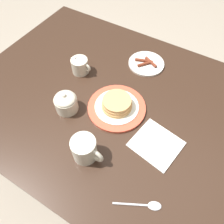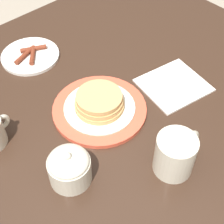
{
  "view_description": "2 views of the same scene",
  "coord_description": "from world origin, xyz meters",
  "px_view_note": "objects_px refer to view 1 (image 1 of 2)",
  "views": [
    {
      "loc": [
        0.29,
        -0.52,
        1.49
      ],
      "look_at": [
        0.03,
        -0.08,
        0.76
      ],
      "focal_mm": 35.0,
      "sensor_mm": 36.0,
      "label": 1
    },
    {
      "loc": [
        -0.36,
        -0.5,
        1.41
      ],
      "look_at": [
        0.03,
        -0.08,
        0.76
      ],
      "focal_mm": 55.0,
      "sensor_mm": 36.0,
      "label": 2
    }
  ],
  "objects_px": {
    "pancake_plate": "(117,106)",
    "coffee_mug": "(85,149)",
    "napkin": "(156,144)",
    "sugar_bowl": "(66,102)",
    "side_plate_bacon": "(146,63)",
    "creamer_pitcher": "(80,65)",
    "spoon": "(146,205)"
  },
  "relations": [
    {
      "from": "pancake_plate",
      "to": "spoon",
      "type": "height_order",
      "value": "pancake_plate"
    },
    {
      "from": "pancake_plate",
      "to": "side_plate_bacon",
      "type": "xyz_separation_m",
      "value": [
        -0.01,
        0.31,
        -0.01
      ]
    },
    {
      "from": "spoon",
      "to": "side_plate_bacon",
      "type": "bearing_deg",
      "value": 115.88
    },
    {
      "from": "napkin",
      "to": "spoon",
      "type": "height_order",
      "value": "spoon"
    },
    {
      "from": "side_plate_bacon",
      "to": "sugar_bowl",
      "type": "distance_m",
      "value": 0.46
    },
    {
      "from": "pancake_plate",
      "to": "napkin",
      "type": "xyz_separation_m",
      "value": [
        0.22,
        -0.07,
        -0.02
      ]
    },
    {
      "from": "creamer_pitcher",
      "to": "napkin",
      "type": "xyz_separation_m",
      "value": [
        0.48,
        -0.17,
        -0.04
      ]
    },
    {
      "from": "napkin",
      "to": "pancake_plate",
      "type": "bearing_deg",
      "value": 162.08
    },
    {
      "from": "coffee_mug",
      "to": "napkin",
      "type": "xyz_separation_m",
      "value": [
        0.21,
        0.18,
        -0.05
      ]
    },
    {
      "from": "side_plate_bacon",
      "to": "napkin",
      "type": "height_order",
      "value": "side_plate_bacon"
    },
    {
      "from": "coffee_mug",
      "to": "napkin",
      "type": "distance_m",
      "value": 0.27
    },
    {
      "from": "sugar_bowl",
      "to": "spoon",
      "type": "xyz_separation_m",
      "value": [
        0.46,
        -0.18,
        -0.04
      ]
    },
    {
      "from": "side_plate_bacon",
      "to": "sugar_bowl",
      "type": "bearing_deg",
      "value": -112.05
    },
    {
      "from": "coffee_mug",
      "to": "spoon",
      "type": "relative_size",
      "value": 0.84
    },
    {
      "from": "pancake_plate",
      "to": "sugar_bowl",
      "type": "distance_m",
      "value": 0.21
    },
    {
      "from": "coffee_mug",
      "to": "napkin",
      "type": "relative_size",
      "value": 0.64
    },
    {
      "from": "side_plate_bacon",
      "to": "coffee_mug",
      "type": "xyz_separation_m",
      "value": [
        0.02,
        -0.56,
        0.04
      ]
    },
    {
      "from": "coffee_mug",
      "to": "spoon",
      "type": "height_order",
      "value": "coffee_mug"
    },
    {
      "from": "coffee_mug",
      "to": "sugar_bowl",
      "type": "height_order",
      "value": "coffee_mug"
    },
    {
      "from": "sugar_bowl",
      "to": "napkin",
      "type": "xyz_separation_m",
      "value": [
        0.4,
        0.04,
        -0.04
      ]
    },
    {
      "from": "side_plate_bacon",
      "to": "napkin",
      "type": "distance_m",
      "value": 0.45
    },
    {
      "from": "sugar_bowl",
      "to": "spoon",
      "type": "bearing_deg",
      "value": -21.34
    },
    {
      "from": "side_plate_bacon",
      "to": "coffee_mug",
      "type": "height_order",
      "value": "coffee_mug"
    },
    {
      "from": "coffee_mug",
      "to": "sugar_bowl",
      "type": "xyz_separation_m",
      "value": [
        -0.19,
        0.14,
        -0.01
      ]
    },
    {
      "from": "coffee_mug",
      "to": "sugar_bowl",
      "type": "distance_m",
      "value": 0.24
    },
    {
      "from": "coffee_mug",
      "to": "spoon",
      "type": "bearing_deg",
      "value": -9.49
    },
    {
      "from": "napkin",
      "to": "spoon",
      "type": "relative_size",
      "value": 1.31
    },
    {
      "from": "pancake_plate",
      "to": "spoon",
      "type": "relative_size",
      "value": 1.66
    },
    {
      "from": "side_plate_bacon",
      "to": "napkin",
      "type": "relative_size",
      "value": 0.9
    },
    {
      "from": "side_plate_bacon",
      "to": "napkin",
      "type": "bearing_deg",
      "value": -59.19
    },
    {
      "from": "pancake_plate",
      "to": "coffee_mug",
      "type": "distance_m",
      "value": 0.25
    },
    {
      "from": "pancake_plate",
      "to": "creamer_pitcher",
      "type": "bearing_deg",
      "value": 158.84
    }
  ]
}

